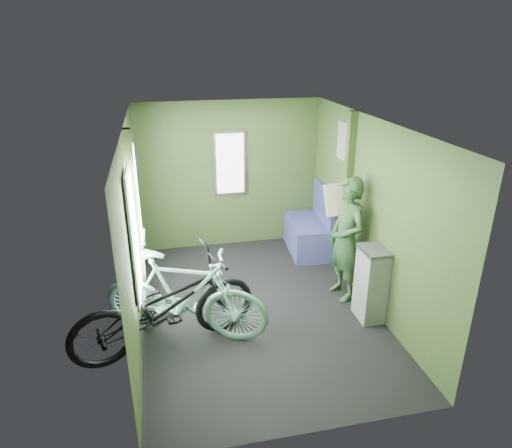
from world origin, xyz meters
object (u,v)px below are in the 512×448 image
(bicycle_mint, at_px, (187,339))
(bench_seat, at_px, (309,232))
(bicycle_black, at_px, (169,348))
(waste_box, at_px, (371,284))
(passenger, at_px, (346,239))

(bicycle_mint, bearing_deg, bench_seat, -24.62)
(bicycle_black, bearing_deg, bench_seat, -64.47)
(waste_box, bearing_deg, passenger, 101.51)
(bicycle_black, xyz_separation_m, bicycle_mint, (0.20, 0.12, 0.00))
(bicycle_black, xyz_separation_m, passenger, (2.27, 0.63, 0.81))
(bicycle_mint, relative_size, passenger, 1.16)
(bicycle_black, relative_size, bicycle_mint, 1.10)
(bicycle_black, relative_size, passenger, 1.27)
(bicycle_mint, bearing_deg, waste_box, -68.06)
(passenger, bearing_deg, bicycle_mint, -85.23)
(bicycle_mint, height_order, passenger, passenger)
(bench_seat, bearing_deg, waste_box, -82.17)
(bicycle_mint, distance_m, bench_seat, 2.82)
(bicycle_black, distance_m, waste_box, 2.43)
(bicycle_mint, bearing_deg, bicycle_black, 144.06)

